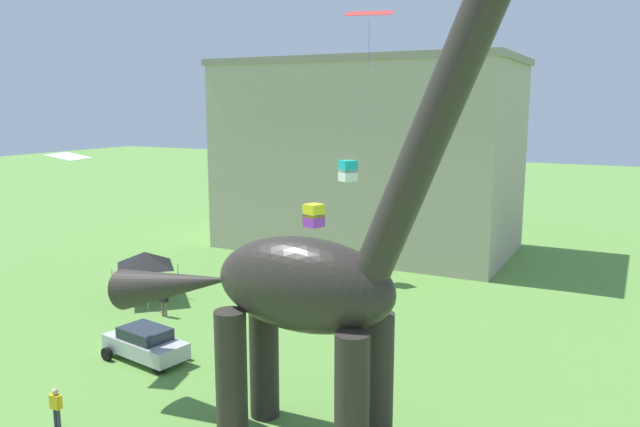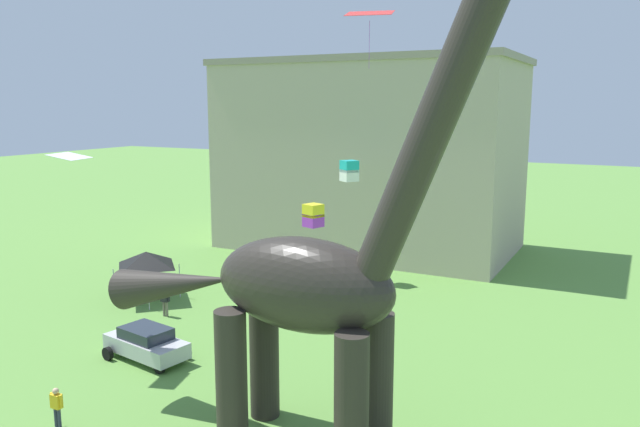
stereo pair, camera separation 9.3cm
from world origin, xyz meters
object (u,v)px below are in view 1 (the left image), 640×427
Objects in this scene: kite_trailing at (369,13)px; person_near_flyer at (56,404)px; kite_apex at (68,156)px; kite_drifting at (348,171)px; person_far_spectator at (164,298)px; dinosaur_sculpture at (301,284)px; parked_sedan_left at (145,343)px; festival_canopy_tent at (145,259)px; kite_mid_left at (314,215)px.

person_near_flyer is at bearing -140.96° from kite_trailing.
kite_apex is 1.45× the size of kite_drifting.
kite_apex is (-3.99, 4.76, 8.52)m from person_near_flyer.
kite_apex reaches higher than person_far_spectator.
dinosaur_sculpture is at bearing -19.72° from person_near_flyer.
parked_sedan_left is 9.41m from festival_canopy_tent.
festival_canopy_tent is at bearing -131.77° from kite_drifting.
kite_drifting is (1.07, 22.85, 6.43)m from person_near_flyer.
festival_canopy_tent is (-16.15, 9.77, -3.19)m from dinosaur_sculpture.
kite_mid_left is (1.74, -2.40, 2.87)m from dinosaur_sculpture.
kite_drifting is at bearing 48.23° from festival_canopy_tent.
parked_sedan_left is at bearing 142.46° from dinosaur_sculpture.
dinosaur_sculpture is 7.45× the size of kite_trailing.
kite_apex is at bearing 164.62° from kite_mid_left.
kite_drifting is (-7.98, 15.52, -7.57)m from kite_trailing.
festival_canopy_tent is at bearing 145.78° from kite_mid_left.
kite_drifting is at bearing 117.22° from kite_trailing.
festival_canopy_tent reaches higher than parked_sedan_left.
person_near_flyer is 0.77× the size of kite_apex.
dinosaur_sculpture is at bearing 126.02° from kite_mid_left.
kite_trailing reaches higher than festival_canopy_tent.
kite_apex is (-2.53, -1.45, 8.64)m from parked_sedan_left.
dinosaur_sculpture is 5.04× the size of festival_canopy_tent.
kite_mid_left reaches higher than kite_drifting.
kite_trailing is at bearing -62.78° from kite_drifting.
kite_mid_left is at bearing -67.48° from kite_drifting.
parked_sedan_left is 17.64m from kite_trailing.
kite_apex is at bearing 40.70° from person_far_spectator.
kite_mid_left is 9.13m from kite_trailing.
parked_sedan_left is 2.09× the size of kite_trailing.
kite_mid_left is 0.47× the size of kite_drifting.
parked_sedan_left reaches higher than person_near_flyer.
dinosaur_sculpture is at bearing 92.64° from person_far_spectator.
kite_apex is (-14.18, 3.90, 0.84)m from kite_mid_left.
kite_drifting is (8.77, 9.82, 4.81)m from festival_canopy_tent.
kite_mid_left reaches higher than person_near_flyer.
person_near_flyer is 15.22m from festival_canopy_tent.
kite_mid_left is (14.96, -10.40, 7.56)m from person_far_spectator.
kite_apex is (3.72, -8.27, 6.90)m from festival_canopy_tent.
festival_canopy_tent is 1.59× the size of kite_apex.
festival_canopy_tent reaches higher than person_far_spectator.
kite_drifting reaches higher than parked_sedan_left.
person_near_flyer is (-8.45, -3.26, -4.82)m from dinosaur_sculpture.
kite_apex reaches higher than person_near_flyer.
dinosaur_sculpture reaches higher than kite_apex.
kite_apex reaches higher than kite_drifting.
parked_sedan_left is 15.00m from kite_mid_left.
kite_trailing is (13.82, -3.92, 13.89)m from person_far_spectator.
person_near_flyer is 18.22m from kite_trailing.
dinosaur_sculpture is at bearing -69.37° from kite_drifting.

